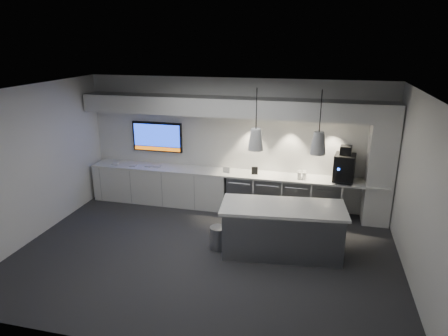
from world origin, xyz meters
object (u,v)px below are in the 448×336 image
(bin, at_px, (218,238))
(wall_tv, at_px, (157,137))
(island, at_px, (282,230))
(coffee_machine, at_px, (344,166))

(bin, bearing_deg, wall_tv, 133.59)
(wall_tv, bearing_deg, island, -32.27)
(wall_tv, height_order, island, wall_tv)
(bin, xyz_separation_m, coffee_machine, (2.30, 1.94, 0.99))
(wall_tv, distance_m, coffee_machine, 4.39)
(island, distance_m, bin, 1.22)
(bin, relative_size, coffee_machine, 0.58)
(coffee_machine, bearing_deg, bin, -132.14)
(coffee_machine, bearing_deg, wall_tv, -175.52)
(wall_tv, height_order, bin, wall_tv)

